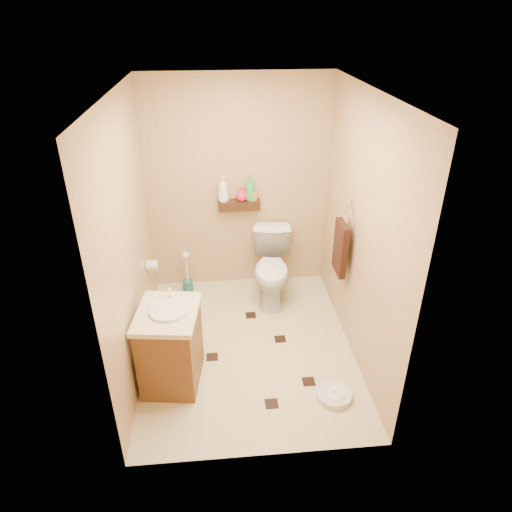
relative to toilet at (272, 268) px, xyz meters
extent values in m
plane|color=beige|center=(-0.33, -0.83, -0.39)|extent=(2.50, 2.50, 0.00)
cube|color=tan|center=(-0.33, 0.42, 0.81)|extent=(2.00, 0.04, 2.40)
cube|color=tan|center=(-0.33, -2.08, 0.81)|extent=(2.00, 0.04, 2.40)
cube|color=tan|center=(-1.33, -0.83, 0.81)|extent=(0.04, 2.50, 2.40)
cube|color=tan|center=(0.67, -0.83, 0.81)|extent=(0.04, 2.50, 2.40)
cube|color=white|center=(-0.33, -0.83, 2.01)|extent=(2.00, 2.50, 0.02)
cube|color=#381F0F|center=(-0.33, 0.34, 0.63)|extent=(0.46, 0.14, 0.10)
cube|color=black|center=(-0.69, -0.96, -0.39)|extent=(0.11, 0.11, 0.01)
cube|color=black|center=(-0.01, -0.75, -0.39)|extent=(0.11, 0.11, 0.01)
cube|color=black|center=(-0.20, -1.59, -0.39)|extent=(0.11, 0.11, 0.01)
cube|color=black|center=(-0.88, -0.33, -0.39)|extent=(0.11, 0.11, 0.01)
cube|color=black|center=(0.17, -1.37, -0.39)|extent=(0.11, 0.11, 0.01)
cube|color=black|center=(-0.27, -0.33, -0.39)|extent=(0.11, 0.11, 0.01)
imported|color=white|center=(0.00, 0.00, 0.00)|extent=(0.52, 0.81, 0.78)
cube|color=brown|center=(-1.03, -1.21, -0.04)|extent=(0.53, 0.63, 0.70)
cube|color=beige|center=(-1.03, -1.21, 0.33)|extent=(0.57, 0.67, 0.04)
cylinder|color=silver|center=(-1.02, -1.21, 0.35)|extent=(0.32, 0.32, 0.04)
cylinder|color=silver|center=(-1.02, -1.02, 0.41)|extent=(0.03, 0.03, 0.11)
cylinder|color=silver|center=(0.34, -1.57, -0.36)|extent=(0.39, 0.39, 0.06)
cylinder|color=white|center=(0.34, -1.57, -0.33)|extent=(0.18, 0.18, 0.01)
cylinder|color=#196662|center=(-0.96, 0.24, -0.33)|extent=(0.12, 0.12, 0.13)
cylinder|color=silver|center=(-0.96, 0.24, -0.09)|extent=(0.02, 0.02, 0.37)
sphere|color=silver|center=(-0.96, 0.24, 0.08)|extent=(0.09, 0.09, 0.09)
cube|color=silver|center=(0.65, -0.58, 0.99)|extent=(0.03, 0.06, 0.08)
torus|color=silver|center=(0.62, -0.58, 0.87)|extent=(0.02, 0.19, 0.19)
cube|color=#361610|center=(0.58, -0.58, 0.53)|extent=(0.06, 0.30, 0.52)
cylinder|color=silver|center=(-1.27, -0.18, 0.21)|extent=(0.11, 0.11, 0.11)
cylinder|color=silver|center=(-1.31, -0.18, 0.27)|extent=(0.04, 0.02, 0.02)
imported|color=white|center=(-0.51, 0.34, 0.82)|extent=(0.14, 0.14, 0.29)
imported|color=#FEFF35|center=(-0.49, 0.34, 0.75)|extent=(0.09, 0.09, 0.14)
imported|color=red|center=(-0.31, 0.34, 0.76)|extent=(0.16, 0.16, 0.16)
imported|color=green|center=(-0.21, 0.34, 0.82)|extent=(0.14, 0.14, 0.27)
imported|color=#D38546|center=(-0.19, 0.34, 0.76)|extent=(0.10, 0.10, 0.16)
camera|label=1|loc=(-0.59, -4.33, 2.57)|focal=32.00mm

